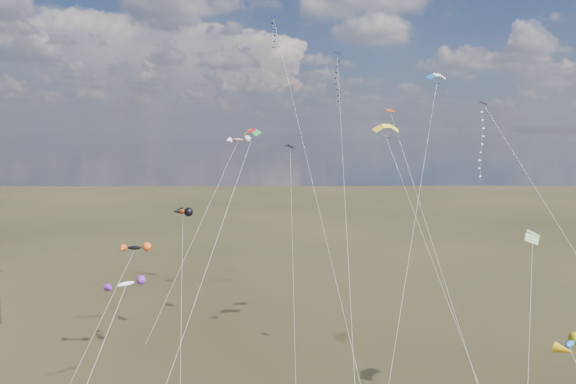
{
  "coord_description": "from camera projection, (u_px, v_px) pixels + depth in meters",
  "views": [
    {
      "loc": [
        -0.46,
        -35.76,
        25.43
      ],
      "look_at": [
        0.0,
        18.0,
        19.0
      ],
      "focal_mm": 32.0,
      "sensor_mm": 36.0,
      "label": 1
    }
  ],
  "objects": [
    {
      "name": "novelty_redwhite_stripe",
      "position": [
        238.0,
        140.0,
        76.93
      ],
      "size": [
        11.53,
        19.9,
        24.7
      ],
      "color": "red",
      "rests_on": "ground"
    },
    {
      "name": "novelty_black_orange",
      "position": [
        134.0,
        248.0,
        54.73
      ],
      "size": [
        6.48,
        9.27,
        13.56
      ],
      "color": "black",
      "rests_on": "ground"
    },
    {
      "name": "diamond_navy_tall",
      "position": [
        280.0,
        59.0,
        63.75
      ],
      "size": [
        9.37,
        25.49,
        40.1
      ],
      "color": "#0F1155",
      "rests_on": "ground"
    },
    {
      "name": "parafoil_striped",
      "position": [
        533.0,
        234.0,
        43.67
      ],
      "size": [
        6.93,
        13.68,
        17.43
      ],
      "color": "yellow",
      "rests_on": "ground"
    },
    {
      "name": "parafoil_yellow",
      "position": [
        387.0,
        127.0,
        56.76
      ],
      "size": [
        8.93,
        13.87,
        26.64
      ],
      "color": "yellow",
      "rests_on": "ground"
    },
    {
      "name": "diamond_navy_right",
      "position": [
        491.0,
        154.0,
        46.74
      ],
      "size": [
        10.82,
        20.57,
        28.11
      ],
      "color": "#0A0946",
      "rests_on": "ground"
    },
    {
      "name": "diamond_black_high",
      "position": [
        338.0,
        92.0,
        64.35
      ],
      "size": [
        1.78,
        31.53,
        35.58
      ],
      "color": "black",
      "rests_on": "ground"
    },
    {
      "name": "diamond_orange_center",
      "position": [
        418.0,
        197.0,
        49.78
      ],
      "size": [
        6.9,
        15.27,
        27.69
      ],
      "color": "#D85702",
      "rests_on": "ground"
    },
    {
      "name": "parafoil_blue_white",
      "position": [
        437.0,
        77.0,
        56.25
      ],
      "size": [
        10.96,
        21.48,
        32.09
      ],
      "color": "blue",
      "rests_on": "ground"
    },
    {
      "name": "parafoil_tricolor",
      "position": [
        251.0,
        133.0,
        54.27
      ],
      "size": [
        8.81,
        21.86,
        25.96
      ],
      "color": "yellow",
      "rests_on": "ground"
    },
    {
      "name": "novelty_white_purple",
      "position": [
        125.0,
        285.0,
        36.99
      ],
      "size": [
        5.12,
        13.15,
        14.81
      ],
      "color": "white",
      "rests_on": "ground"
    },
    {
      "name": "diamond_black_mid",
      "position": [
        291.0,
        199.0,
        58.38
      ],
      "size": [
        1.2,
        13.25,
        23.8
      ],
      "color": "black",
      "rests_on": "ground"
    },
    {
      "name": "novelty_orange_black",
      "position": [
        183.0,
        212.0,
        53.75
      ],
      "size": [
        2.63,
        10.92,
        17.56
      ],
      "color": "#D64E0E",
      "rests_on": "ground"
    },
    {
      "name": "novelty_blue_yellow",
      "position": [
        570.0,
        345.0,
        30.34
      ],
      "size": [
        4.52,
        7.96,
        13.35
      ],
      "color": "#176CAF",
      "rests_on": "ground"
    }
  ]
}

